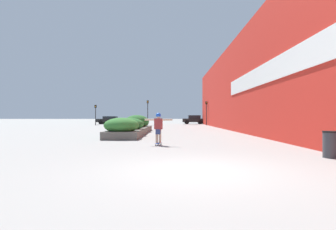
# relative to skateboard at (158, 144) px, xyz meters

# --- Properties ---
(ground_plane) EXTENTS (300.00, 300.00, 0.00)m
(ground_plane) POSITION_rel_skateboard_xyz_m (1.24, -5.67, -0.07)
(ground_plane) COLOR gray
(building_wall_right) EXTENTS (0.67, 44.77, 8.20)m
(building_wall_right) POSITION_rel_skateboard_xyz_m (6.50, 12.05, 4.03)
(building_wall_right) COLOR red
(building_wall_right) RESTS_ON ground_plane
(planter_box) EXTENTS (2.14, 11.19, 1.45)m
(planter_box) POSITION_rel_skateboard_xyz_m (-2.33, 7.77, 0.52)
(planter_box) COLOR #605B54
(planter_box) RESTS_ON ground_plane
(skateboard) EXTENTS (0.31, 0.69, 0.10)m
(skateboard) POSITION_rel_skateboard_xyz_m (0.00, 0.00, 0.00)
(skateboard) COLOR navy
(skateboard) RESTS_ON ground_plane
(skateboarder) EXTENTS (1.29, 0.33, 1.39)m
(skateboarder) POSITION_rel_skateboard_xyz_m (0.00, -0.00, 0.87)
(skateboarder) COLOR tan
(skateboarder) RESTS_ON skateboard
(trash_bin) EXTENTS (0.47, 0.47, 0.85)m
(trash_bin) POSITION_rel_skateboard_xyz_m (5.65, -3.64, 0.36)
(trash_bin) COLOR #38383D
(trash_bin) RESTS_ON ground_plane
(car_leftmost) EXTENTS (4.49, 1.95, 1.59)m
(car_leftmost) POSITION_rel_skateboard_xyz_m (12.75, 33.16, 0.77)
(car_leftmost) COLOR #BCBCC1
(car_leftmost) RESTS_ON ground_plane
(car_center_left) EXTENTS (3.83, 2.01, 1.57)m
(car_center_left) POSITION_rel_skateboard_xyz_m (4.64, 34.71, 0.75)
(car_center_left) COLOR black
(car_center_left) RESTS_ON ground_plane
(car_center_right) EXTENTS (4.21, 1.97, 1.38)m
(car_center_right) POSITION_rel_skateboard_xyz_m (-10.20, 33.91, 0.69)
(car_center_right) COLOR black
(car_center_right) RESTS_ON ground_plane
(traffic_light_left) EXTENTS (0.28, 0.30, 3.81)m
(traffic_light_left) POSITION_rel_skateboard_xyz_m (-2.95, 27.90, 2.50)
(traffic_light_left) COLOR black
(traffic_light_left) RESTS_ON ground_plane
(traffic_light_right) EXTENTS (0.28, 0.30, 3.64)m
(traffic_light_right) POSITION_rel_skateboard_xyz_m (5.99, 27.80, 2.40)
(traffic_light_right) COLOR black
(traffic_light_right) RESTS_ON ground_plane
(traffic_light_far_left) EXTENTS (0.28, 0.30, 3.10)m
(traffic_light_far_left) POSITION_rel_skateboard_xyz_m (-10.80, 27.36, 2.07)
(traffic_light_far_left) COLOR black
(traffic_light_far_left) RESTS_ON ground_plane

